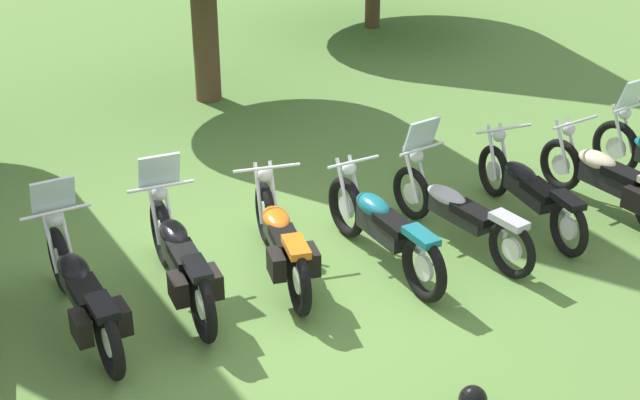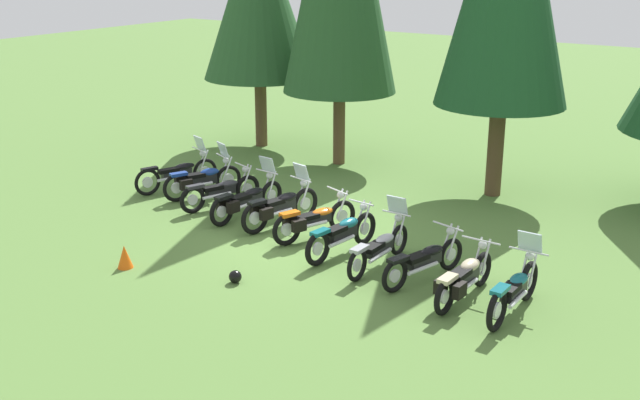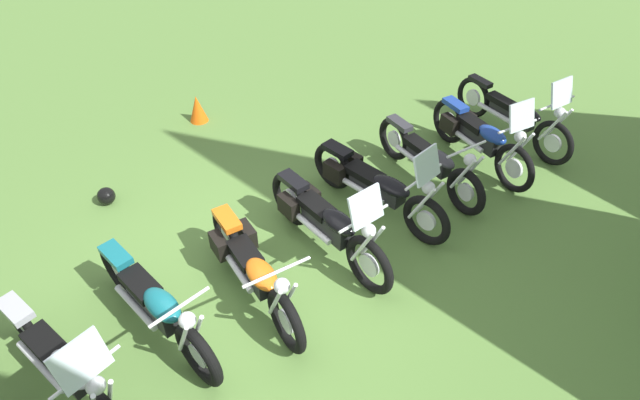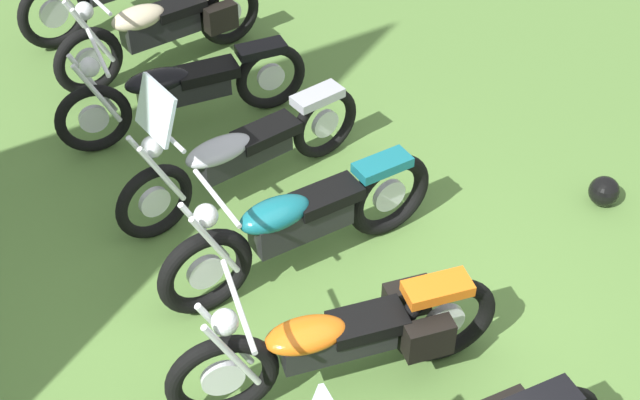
{
  "view_description": "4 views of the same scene",
  "coord_description": "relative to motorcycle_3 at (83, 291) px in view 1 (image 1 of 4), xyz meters",
  "views": [
    {
      "loc": [
        -4.63,
        -6.95,
        5.19
      ],
      "look_at": [
        0.85,
        0.5,
        0.53
      ],
      "focal_mm": 50.89,
      "sensor_mm": 36.0,
      "label": 1
    },
    {
      "loc": [
        9.13,
        -13.43,
        6.25
      ],
      "look_at": [
        0.02,
        0.42,
        0.82
      ],
      "focal_mm": 43.66,
      "sensor_mm": 36.0,
      "label": 2
    },
    {
      "loc": [
        2.8,
        3.21,
        4.9
      ],
      "look_at": [
        -1.15,
        0.16,
        0.69
      ],
      "focal_mm": 29.33,
      "sensor_mm": 36.0,
      "label": 3
    },
    {
      "loc": [
        -2.8,
        2.59,
        4.99
      ],
      "look_at": [
        0.91,
        -0.38,
        0.78
      ],
      "focal_mm": 50.97,
      "sensor_mm": 36.0,
      "label": 4
    }
  ],
  "objects": [
    {
      "name": "motorcycle_8",
      "position": [
        5.22,
        -1.0,
        -0.03
      ],
      "size": [
        0.9,
        2.25,
        0.99
      ],
      "rotation": [
        0.0,
        0.0,
        1.3
      ],
      "color": "black",
      "rests_on": "ground_plane"
    },
    {
      "name": "motorcycle_6",
      "position": [
        3.17,
        -0.73,
        0.0
      ],
      "size": [
        0.66,
        2.3,
        1.02
      ],
      "rotation": [
        0.0,
        0.0,
        1.44
      ],
      "color": "black",
      "rests_on": "ground_plane"
    },
    {
      "name": "dropped_helmet",
      "position": [
        2.2,
        -3.13,
        -0.34
      ],
      "size": [
        0.25,
        0.25,
        0.25
      ],
      "primitive_type": "sphere",
      "color": "black",
      "rests_on": "ground_plane"
    },
    {
      "name": "motorcycle_7",
      "position": [
        4.16,
        -0.88,
        -0.02
      ],
      "size": [
        0.66,
        2.33,
        1.34
      ],
      "rotation": [
        0.0,
        0.0,
        1.55
      ],
      "color": "black",
      "rests_on": "ground_plane"
    },
    {
      "name": "motorcycle_3",
      "position": [
        0.0,
        0.0,
        0.0
      ],
      "size": [
        0.8,
        2.38,
        1.37
      ],
      "rotation": [
        0.0,
        0.0,
        1.45
      ],
      "color": "black",
      "rests_on": "ground_plane"
    },
    {
      "name": "motorcycle_4",
      "position": [
        1.04,
        -0.06,
        0.03
      ],
      "size": [
        0.91,
        2.27,
        1.39
      ],
      "rotation": [
        0.0,
        0.0,
        1.34
      ],
      "color": "black",
      "rests_on": "ground_plane"
    },
    {
      "name": "motorcycle_9",
      "position": [
        6.21,
        -1.43,
        -0.01
      ],
      "size": [
        0.78,
        2.22,
        1.0
      ],
      "rotation": [
        0.0,
        0.0,
        1.52
      ],
      "color": "black",
      "rests_on": "ground_plane"
    },
    {
      "name": "motorcycle_5",
      "position": [
        2.14,
        -0.29,
        -0.01
      ],
      "size": [
        1.07,
        2.15,
        1.02
      ],
      "rotation": [
        0.0,
        0.0,
        1.21
      ],
      "color": "black",
      "rests_on": "ground_plane"
    },
    {
      "name": "ground_plane",
      "position": [
        2.08,
        -0.4,
        -0.46
      ],
      "size": [
        80.0,
        80.0,
        0.0
      ],
      "primitive_type": "plane",
      "color": "#547A38"
    }
  ]
}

